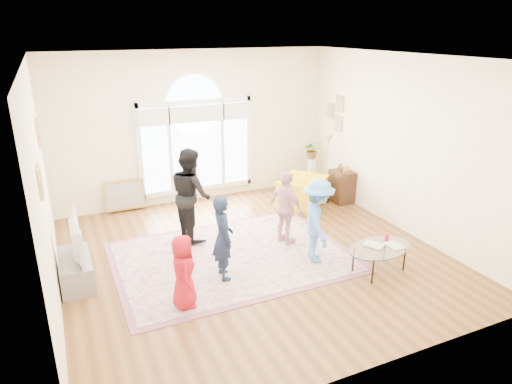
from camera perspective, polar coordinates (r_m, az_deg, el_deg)
name	(u,v)px	position (r m, az deg, el deg)	size (l,w,h in m)	color
ground	(253,256)	(7.73, -0.38, -7.94)	(6.00, 6.00, 0.00)	brown
room_shell	(198,131)	(9.71, -7.23, 7.61)	(6.00, 6.00, 6.00)	#FCEFC5
area_rug	(232,257)	(7.68, -3.01, -8.09)	(3.60, 2.60, 0.02)	beige
rug_border	(232,257)	(7.68, -3.01, -8.12)	(3.80, 2.80, 0.01)	#8D4F61
tv_console	(76,270)	(7.38, -21.59, -9.08)	(0.45, 1.00, 0.42)	gray
television	(72,239)	(7.16, -22.04, -5.50)	(0.17, 1.03, 0.59)	black
coffee_table	(380,248)	(7.34, 15.24, -6.80)	(1.21, 0.88, 0.54)	silver
armchair	(303,193)	(9.67, 5.88, -0.07)	(0.99, 0.87, 0.65)	gold
side_cabinet	(341,187)	(10.08, 10.64, 0.68)	(0.40, 0.50, 0.70)	black
floor_lamp	(328,145)	(9.75, 8.96, 5.86)	(0.27, 0.27, 1.51)	black
plant_pedestal	(311,173)	(10.93, 6.93, 2.41)	(0.20, 0.20, 0.70)	white
potted_plant	(312,150)	(10.78, 7.06, 5.27)	(0.38, 0.33, 0.43)	#33722D
leaning_picture	(126,211)	(9.90, -15.93, -2.28)	(0.80, 0.05, 0.62)	tan
child_red	(183,271)	(6.25, -9.07, -9.79)	(0.51, 0.33, 1.04)	#B6121F
child_navy	(223,238)	(6.81, -4.15, -5.71)	(0.48, 0.31, 1.31)	#17233D
child_black	(191,194)	(8.08, -8.15, -0.29)	(0.80, 0.63, 1.66)	black
child_pink	(286,208)	(7.89, 3.81, -1.98)	(0.77, 0.32, 1.31)	#E3A1AA
child_blue	(318,221)	(7.33, 7.70, -3.61)	(0.89, 0.51, 1.38)	#4E8AD1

